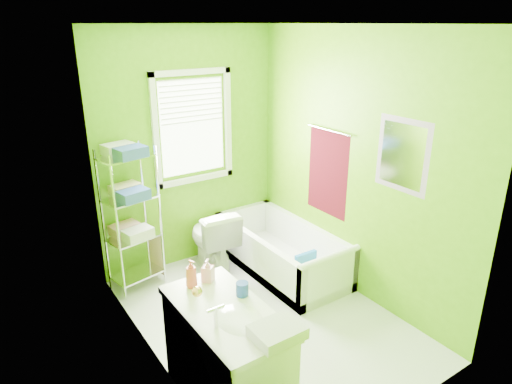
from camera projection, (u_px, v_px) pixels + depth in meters
ground at (264, 317)px, 4.30m from camera, size 2.90×2.90×0.00m
room_envelope at (266, 160)px, 3.76m from camera, size 2.14×2.94×2.62m
window at (193, 122)px, 4.87m from camera, size 0.92×0.05×1.22m
door at (217, 320)px, 2.63m from camera, size 0.09×0.80×2.00m
right_wall_decor at (355, 166)px, 4.36m from camera, size 0.04×1.48×1.17m
bathtub at (283, 257)px, 5.06m from camera, size 0.76×1.62×0.52m
toilet at (212, 239)px, 4.99m from camera, size 0.51×0.79×0.76m
vanity at (227, 354)px, 3.21m from camera, size 0.54×1.08×1.01m
wire_shelf_unit at (131, 204)px, 4.51m from camera, size 0.56×0.45×1.52m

